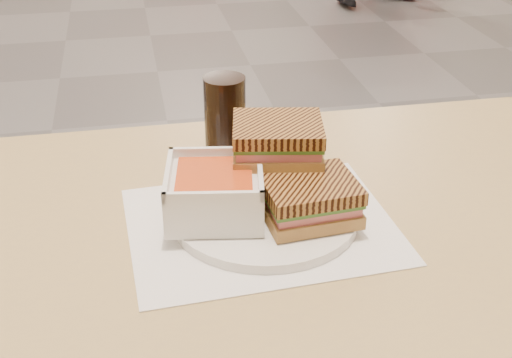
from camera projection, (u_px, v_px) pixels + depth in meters
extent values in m
cube|color=tan|center=(269.00, 233.00, 0.93)|extent=(1.20, 0.71, 0.03)
cylinder|color=tan|center=(485.00, 272.00, 1.46)|extent=(0.06, 0.06, 0.72)
cube|color=white|center=(261.00, 225.00, 0.92)|extent=(0.37, 0.30, 0.00)
cylinder|color=white|center=(265.00, 213.00, 0.93)|extent=(0.26, 0.26, 0.01)
cube|color=white|center=(215.00, 196.00, 0.90)|extent=(0.15, 0.15, 0.05)
cube|color=#D45326|center=(214.00, 176.00, 0.89)|extent=(0.12, 0.12, 0.01)
cube|color=white|center=(260.00, 173.00, 0.89)|extent=(0.03, 0.13, 0.01)
cube|color=white|center=(168.00, 174.00, 0.89)|extent=(0.03, 0.13, 0.01)
cube|color=white|center=(215.00, 152.00, 0.94)|extent=(0.13, 0.03, 0.01)
cube|color=white|center=(213.00, 197.00, 0.83)|extent=(0.13, 0.03, 0.01)
cube|color=#B58647|center=(309.00, 211.00, 0.90)|extent=(0.13, 0.11, 0.02)
cube|color=#C36366|center=(309.00, 201.00, 0.90)|extent=(0.12, 0.10, 0.01)
cube|color=#386B23|center=(309.00, 195.00, 0.89)|extent=(0.13, 0.11, 0.01)
cube|color=olive|center=(310.00, 187.00, 0.89)|extent=(0.13, 0.11, 0.02)
cube|color=#B58647|center=(277.00, 152.00, 0.94)|extent=(0.14, 0.12, 0.02)
cube|color=#C36366|center=(278.00, 143.00, 0.94)|extent=(0.13, 0.11, 0.01)
cube|color=#386B23|center=(278.00, 137.00, 0.93)|extent=(0.14, 0.12, 0.01)
cube|color=olive|center=(278.00, 129.00, 0.92)|extent=(0.14, 0.12, 0.02)
cylinder|color=black|center=(225.00, 119.00, 1.05)|extent=(0.07, 0.07, 0.14)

